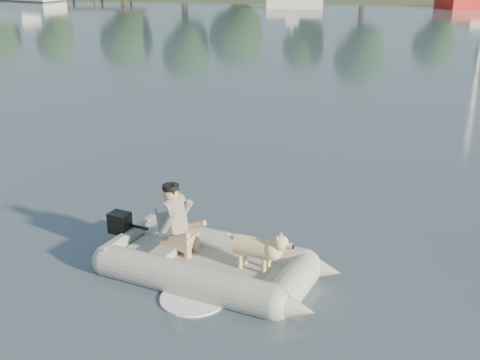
# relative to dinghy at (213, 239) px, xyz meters

# --- Properties ---
(water) EXTENTS (160.00, 160.00, 0.00)m
(water) POSITION_rel_dinghy_xyz_m (-0.38, -0.68, -0.53)
(water) COLOR slate
(water) RESTS_ON ground
(dinghy) EXTENTS (5.17, 4.44, 1.26)m
(dinghy) POSITION_rel_dinghy_xyz_m (0.00, 0.00, 0.00)
(dinghy) COLOR #A2A29D
(dinghy) RESTS_ON water
(man) EXTENTS (0.79, 0.72, 0.98)m
(man) POSITION_rel_dinghy_xyz_m (-0.59, 0.22, 0.17)
(man) COLOR slate
(man) RESTS_ON dinghy
(dog) EXTENTS (0.89, 0.52, 0.56)m
(dog) POSITION_rel_dinghy_xyz_m (0.58, -0.12, -0.06)
(dog) COLOR #D5B97B
(dog) RESTS_ON dinghy
(outboard_motor) EXTENTS (0.43, 0.36, 0.71)m
(outboard_motor) POSITION_rel_dinghy_xyz_m (-1.45, 0.42, -0.25)
(outboard_motor) COLOR black
(outboard_motor) RESTS_ON dinghy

